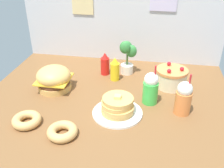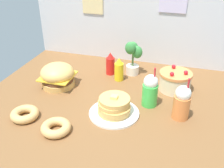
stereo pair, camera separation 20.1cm
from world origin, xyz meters
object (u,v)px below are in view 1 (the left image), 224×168
Objects in this scene: layer_cake at (171,78)px; ketchup_bottle at (105,64)px; cream_soda_cup at (151,88)px; orange_float_cup at (184,98)px; burger at (54,79)px; pancake_stack at (117,107)px; donut_chocolate at (62,131)px; mustard_bottle at (115,70)px; donut_pink_glaze at (27,120)px; potted_plant at (127,56)px.

ketchup_bottle is at bearing 167.79° from layer_cake.
orange_float_cup is at bearing -22.60° from cream_soda_cup.
ketchup_bottle is at bearing 43.28° from burger.
pancake_stack is 0.43m from donut_chocolate.
burger is at bearing 170.67° from orange_float_cup.
orange_float_cup is 0.88m from donut_chocolate.
pancake_stack is at bearing -138.75° from cream_soda_cup.
mustard_bottle is 0.47m from cream_soda_cup.
donut_chocolate is (-0.10, -0.92, -0.07)m from ketchup_bottle.
layer_cake is 0.34m from cream_soda_cup.
orange_float_cup is at bearing -9.33° from burger.
cream_soda_cup is (0.33, -0.33, 0.03)m from mustard_bottle.
donut_pink_glaze is at bearing -159.64° from pancake_stack.
pancake_stack is at bearing -24.87° from burger.
pancake_stack is 1.11× the size of potted_plant.
burger is 1.33× the size of mustard_bottle.
layer_cake reaches higher than donut_pink_glaze.
potted_plant is at bearing 129.59° from orange_float_cup.
pancake_stack is at bearing -78.62° from mustard_bottle.
potted_plant reaches higher than mustard_bottle.
ketchup_bottle is 0.93m from donut_pink_glaze.
layer_cake is 0.82× the size of potted_plant.
ketchup_bottle is at bearing 136.32° from cream_soda_cup.
layer_cake is at bearing -4.15° from mustard_bottle.
mustard_bottle is at bearing 75.54° from donut_chocolate.
burger is 0.51m from ketchup_bottle.
burger is 0.78× the size of pancake_stack.
donut_pink_glaze is at bearing -153.02° from cream_soda_cup.
donut_chocolate is (0.28, -0.07, 0.00)m from donut_pink_glaze.
donut_pink_glaze is at bearing -144.44° from layer_cake.
orange_float_cup is at bearing -37.44° from ketchup_bottle.
orange_float_cup is at bearing -36.71° from mustard_bottle.
mustard_bottle is 0.67× the size of cream_soda_cup.
mustard_bottle reaches higher than layer_cake.
cream_soda_cup is 0.98× the size of potted_plant.
pancake_stack is 1.70× the size of mustard_bottle.
ketchup_bottle is 0.86m from orange_float_cup.
mustard_bottle is 0.90m from donut_pink_glaze.
mustard_bottle is 0.19m from potted_plant.
potted_plant reaches higher than layer_cake.
potted_plant reaches higher than burger.
mustard_bottle is 1.08× the size of donut_pink_glaze.
orange_float_cup is (0.68, -0.52, 0.03)m from ketchup_bottle.
layer_cake is at bearing 35.56° from donut_pink_glaze.
orange_float_cup is (0.24, -0.10, 0.00)m from cream_soda_cup.
pancake_stack is 1.70× the size of ketchup_bottle.
potted_plant is (-0.48, 0.58, 0.05)m from orange_float_cup.
layer_cake is at bearing 51.13° from pancake_stack.
ketchup_bottle is 0.92m from donut_chocolate.
donut_pink_glaze is at bearing -114.63° from ketchup_bottle.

